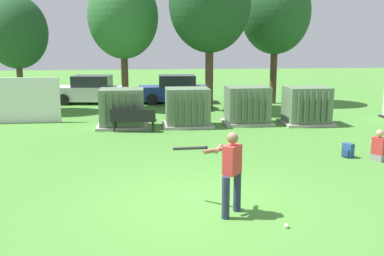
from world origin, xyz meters
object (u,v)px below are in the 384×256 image
(park_bench, at_px, (133,119))
(parked_car_leftmost, at_px, (91,90))
(transformer_west, at_px, (122,109))
(seated_spectator, at_px, (380,148))
(batter, at_px, (230,169))
(sports_ball, at_px, (287,226))
(transformer_mid_west, at_px, (187,108))
(parked_car_left_of_center, at_px, (175,90))
(backpack, at_px, (348,150))
(transformer_mid_east, at_px, (247,106))
(transformer_east, at_px, (307,106))

(park_bench, relative_size, parked_car_leftmost, 0.42)
(transformer_west, relative_size, seated_spectator, 2.18)
(transformer_west, bearing_deg, batter, -74.95)
(transformer_west, bearing_deg, sports_ball, -71.17)
(park_bench, bearing_deg, transformer_mid_west, 23.47)
(transformer_mid_west, bearing_deg, parked_car_left_of_center, 89.72)
(seated_spectator, xyz_separation_m, backpack, (-0.79, 0.44, -0.16))
(parked_car_left_of_center, bearing_deg, seated_spectator, -68.72)
(transformer_mid_west, bearing_deg, seated_spectator, -49.20)
(batter, bearing_deg, backpack, 41.21)
(transformer_west, height_order, parked_car_left_of_center, same)
(transformer_mid_east, distance_m, seated_spectator, 6.80)
(transformer_mid_east, xyz_separation_m, batter, (-2.79, -9.83, 0.19))
(transformer_mid_west, xyz_separation_m, parked_car_leftmost, (-4.86, 7.53, -0.04))
(seated_spectator, xyz_separation_m, parked_car_leftmost, (-10.07, 13.56, 0.38))
(transformer_mid_east, height_order, batter, batter)
(sports_ball, height_order, seated_spectator, seated_spectator)
(parked_car_leftmost, bearing_deg, park_bench, -72.97)
(seated_spectator, height_order, backpack, seated_spectator)
(transformer_east, xyz_separation_m, parked_car_left_of_center, (-5.14, 7.40, -0.04))
(parked_car_left_of_center, bearing_deg, sports_ball, -87.43)
(batter, bearing_deg, transformer_mid_east, 74.16)
(transformer_mid_east, bearing_deg, park_bench, -165.84)
(sports_ball, height_order, parked_car_left_of_center, parked_car_left_of_center)
(seated_spectator, bearing_deg, transformer_west, 142.49)
(transformer_mid_east, height_order, parked_car_leftmost, same)
(transformer_east, height_order, batter, batter)
(transformer_east, relative_size, parked_car_leftmost, 0.48)
(transformer_west, bearing_deg, seated_spectator, -37.51)
(backpack, bearing_deg, sports_ball, -126.80)
(transformer_mid_east, bearing_deg, batter, -105.84)
(parked_car_leftmost, distance_m, parked_car_left_of_center, 4.91)
(batter, height_order, seated_spectator, batter)
(park_bench, relative_size, seated_spectator, 1.91)
(transformer_west, distance_m, transformer_mid_east, 5.38)
(seated_spectator, distance_m, parked_car_left_of_center, 14.24)
(seated_spectator, height_order, parked_car_left_of_center, parked_car_left_of_center)
(sports_ball, bearing_deg, park_bench, 108.16)
(parked_car_left_of_center, bearing_deg, park_bench, -105.58)
(transformer_east, xyz_separation_m, parked_car_leftmost, (-10.03, 7.69, -0.04))
(transformer_mid_east, relative_size, transformer_east, 1.00)
(transformer_mid_east, xyz_separation_m, parked_car_leftmost, (-7.51, 7.27, -0.04))
(transformer_mid_east, height_order, parked_car_left_of_center, same)
(transformer_mid_east, height_order, seated_spectator, transformer_mid_east)
(seated_spectator, distance_m, parked_car_leftmost, 16.89)
(sports_ball, distance_m, backpack, 5.98)
(batter, relative_size, sports_ball, 19.33)
(transformer_west, relative_size, transformer_mid_west, 1.00)
(transformer_east, height_order, backpack, transformer_east)
(transformer_mid_east, height_order, park_bench, transformer_mid_east)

